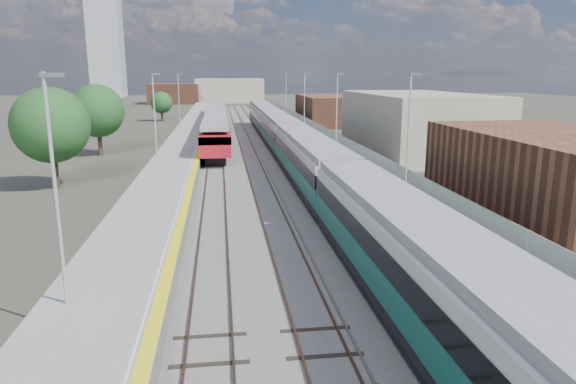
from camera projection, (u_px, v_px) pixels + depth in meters
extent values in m
plane|color=#47443A|center=(264.00, 149.00, 59.15)|extent=(320.00, 320.00, 0.00)
cube|color=#565451|center=(244.00, 146.00, 61.27)|extent=(10.50, 155.00, 0.06)
cube|color=#4C3323|center=(267.00, 142.00, 64.06)|extent=(0.07, 160.00, 0.14)
cube|color=#4C3323|center=(279.00, 142.00, 64.24)|extent=(0.07, 160.00, 0.14)
cube|color=#4C3323|center=(239.00, 143.00, 63.61)|extent=(0.07, 160.00, 0.14)
cube|color=#4C3323|center=(251.00, 142.00, 63.79)|extent=(0.07, 160.00, 0.14)
cube|color=#4C3323|center=(211.00, 143.00, 63.17)|extent=(0.07, 160.00, 0.14)
cube|color=#4C3323|center=(222.00, 143.00, 63.35)|extent=(0.07, 160.00, 0.14)
cube|color=gray|center=(265.00, 142.00, 64.02)|extent=(0.08, 160.00, 0.10)
cube|color=gray|center=(253.00, 142.00, 63.84)|extent=(0.08, 160.00, 0.10)
cube|color=slate|center=(306.00, 141.00, 62.12)|extent=(4.70, 155.00, 1.00)
cube|color=gray|center=(306.00, 137.00, 62.01)|extent=(4.70, 155.00, 0.03)
cube|color=yellow|center=(289.00, 137.00, 61.74)|extent=(0.40, 155.00, 0.01)
cube|color=gray|center=(324.00, 132.00, 62.15)|extent=(0.06, 155.00, 1.20)
cylinder|color=#9EA0A3|center=(408.00, 134.00, 31.87)|extent=(0.12, 0.12, 7.50)
cube|color=#4C4C4F|center=(415.00, 74.00, 31.08)|extent=(0.70, 0.18, 0.14)
cylinder|color=#9EA0A3|center=(337.00, 111.00, 51.19)|extent=(0.12, 0.12, 7.50)
cube|color=#4C4C4F|center=(340.00, 74.00, 50.40)|extent=(0.70, 0.18, 0.14)
cylinder|color=#9EA0A3|center=(304.00, 101.00, 70.51)|extent=(0.12, 0.12, 7.50)
cube|color=#4C4C4F|center=(306.00, 74.00, 69.71)|extent=(0.70, 0.18, 0.14)
cylinder|color=#9EA0A3|center=(286.00, 95.00, 89.82)|extent=(0.12, 0.12, 7.50)
cube|color=#4C4C4F|center=(287.00, 74.00, 89.03)|extent=(0.70, 0.18, 0.14)
cube|color=slate|center=(186.00, 143.00, 60.30)|extent=(4.30, 155.00, 1.00)
cube|color=gray|center=(186.00, 139.00, 60.19)|extent=(4.30, 155.00, 0.03)
cube|color=yellow|center=(202.00, 138.00, 60.43)|extent=(0.45, 155.00, 0.01)
cube|color=silver|center=(199.00, 138.00, 60.38)|extent=(0.08, 155.00, 0.01)
cylinder|color=#9EA0A3|center=(56.00, 193.00, 16.21)|extent=(0.12, 0.12, 7.50)
cube|color=#4C4C4F|center=(52.00, 75.00, 15.42)|extent=(0.70, 0.18, 0.14)
cylinder|color=#9EA0A3|center=(155.00, 120.00, 41.33)|extent=(0.12, 0.12, 7.50)
cube|color=#4C4C4F|center=(155.00, 74.00, 40.53)|extent=(0.70, 0.18, 0.14)
cylinder|color=#9EA0A3|center=(179.00, 103.00, 66.44)|extent=(0.12, 0.12, 7.50)
cube|color=#4C4C4F|center=(180.00, 74.00, 65.65)|extent=(0.70, 0.18, 0.14)
cube|color=brown|center=(555.00, 178.00, 29.43)|extent=(9.00, 16.00, 5.20)
cube|color=gray|center=(415.00, 123.00, 55.63)|extent=(11.00, 22.00, 6.40)
cube|color=brown|center=(326.00, 110.00, 87.31)|extent=(8.00, 18.00, 4.80)
cube|color=gray|center=(229.00, 90.00, 154.70)|extent=(20.00, 14.00, 7.00)
cube|color=brown|center=(174.00, 94.00, 148.00)|extent=(14.00, 12.00, 5.60)
cube|color=gray|center=(106.00, 41.00, 184.16)|extent=(11.00, 11.00, 40.00)
cube|color=black|center=(411.00, 293.00, 18.03)|extent=(2.82, 20.25, 0.48)
cube|color=#0F513D|center=(412.00, 271.00, 17.84)|extent=(2.93, 20.25, 1.18)
cube|color=black|center=(413.00, 246.00, 17.63)|extent=(2.99, 20.25, 0.81)
cube|color=silver|center=(414.00, 228.00, 17.49)|extent=(2.93, 20.25, 0.50)
cube|color=gray|center=(415.00, 216.00, 17.39)|extent=(2.60, 20.25, 0.42)
cube|color=black|center=(310.00, 178.00, 38.07)|extent=(2.82, 20.25, 0.48)
cube|color=#0F513D|center=(310.00, 167.00, 37.88)|extent=(2.93, 20.25, 1.18)
cube|color=black|center=(310.00, 154.00, 37.67)|extent=(2.99, 20.25, 0.81)
cube|color=silver|center=(310.00, 145.00, 37.53)|extent=(2.93, 20.25, 0.50)
cube|color=gray|center=(310.00, 140.00, 37.43)|extent=(2.60, 20.25, 0.42)
cube|color=black|center=(278.00, 142.00, 58.11)|extent=(2.82, 20.25, 0.48)
cube|color=#0F513D|center=(278.00, 134.00, 57.92)|extent=(2.93, 20.25, 1.18)
cube|color=black|center=(278.00, 126.00, 57.71)|extent=(2.99, 20.25, 0.81)
cube|color=silver|center=(278.00, 120.00, 57.57)|extent=(2.93, 20.25, 0.50)
cube|color=gray|center=(278.00, 117.00, 57.47)|extent=(2.60, 20.25, 0.42)
cube|color=black|center=(263.00, 124.00, 78.15)|extent=(2.82, 20.25, 0.48)
cube|color=#0F513D|center=(263.00, 119.00, 77.96)|extent=(2.93, 20.25, 1.18)
cube|color=black|center=(263.00, 113.00, 77.75)|extent=(2.99, 20.25, 0.81)
cube|color=silver|center=(263.00, 108.00, 77.61)|extent=(2.93, 20.25, 0.50)
cube|color=gray|center=(263.00, 105.00, 77.51)|extent=(2.60, 20.25, 0.42)
cube|color=black|center=(216.00, 149.00, 55.26)|extent=(1.95, 16.59, 0.68)
cube|color=maroon|center=(216.00, 134.00, 54.90)|extent=(2.88, 19.52, 2.06)
cube|color=black|center=(216.00, 130.00, 54.78)|extent=(2.94, 19.52, 0.72)
cube|color=gray|center=(215.00, 120.00, 54.55)|extent=(2.57, 19.52, 0.41)
cube|color=black|center=(217.00, 130.00, 74.60)|extent=(1.95, 16.59, 0.68)
cube|color=maroon|center=(217.00, 119.00, 74.24)|extent=(2.88, 19.52, 2.06)
cube|color=black|center=(216.00, 115.00, 74.12)|extent=(2.94, 19.52, 0.72)
cube|color=gray|center=(216.00, 108.00, 73.89)|extent=(2.57, 19.52, 0.41)
cube|color=black|center=(217.00, 118.00, 93.94)|extent=(1.95, 16.59, 0.68)
cube|color=maroon|center=(217.00, 109.00, 93.58)|extent=(2.88, 19.52, 2.06)
cube|color=black|center=(217.00, 106.00, 93.46)|extent=(2.94, 19.52, 0.72)
cube|color=gray|center=(217.00, 101.00, 93.23)|extent=(2.57, 19.52, 0.41)
cylinder|color=#382619|center=(55.00, 171.00, 38.37)|extent=(0.44, 0.44, 2.64)
sphere|color=#1B481D|center=(51.00, 125.00, 37.60)|extent=(5.57, 5.57, 5.57)
cylinder|color=#382619|center=(100.00, 143.00, 53.94)|extent=(0.44, 0.44, 2.59)
sphere|color=#1B481D|center=(97.00, 111.00, 53.18)|extent=(5.47, 5.47, 5.47)
cylinder|color=#382619|center=(162.00, 116.00, 93.24)|extent=(0.44, 0.44, 1.85)
sphere|color=#1B481D|center=(161.00, 103.00, 92.70)|extent=(3.90, 3.90, 3.90)
cylinder|color=#382619|center=(375.00, 120.00, 83.47)|extent=(0.44, 0.44, 2.04)
sphere|color=#1B481D|center=(376.00, 104.00, 82.87)|extent=(4.30, 4.30, 4.30)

